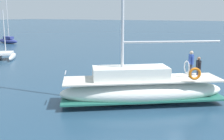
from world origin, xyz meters
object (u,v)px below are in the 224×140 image
at_px(mooring_buoy, 160,75).
at_px(main_sailboat, 141,88).
at_px(moored_catamaran, 8,40).
at_px(moored_cutter_left, 5,55).

bearing_deg(mooring_buoy, main_sailboat, -171.40).
xyz_separation_m(main_sailboat, moored_catamaran, (20.69, 33.39, -0.36)).
relative_size(main_sailboat, moored_cutter_left, 2.57).
distance_m(moored_catamaran, moored_cutter_left, 18.94).
xyz_separation_m(moored_cutter_left, mooring_buoy, (-0.69, -18.56, -0.30)).
relative_size(moored_catamaran, mooring_buoy, 8.49).
bearing_deg(moored_cutter_left, main_sailboat, -111.40).
bearing_deg(mooring_buoy, moored_catamaran, 67.05).
bearing_deg(mooring_buoy, moored_cutter_left, 87.87).
relative_size(moored_catamaran, moored_cutter_left, 1.40).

